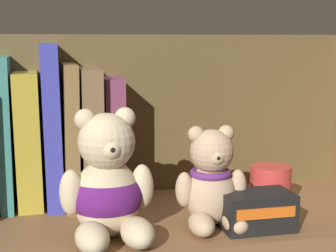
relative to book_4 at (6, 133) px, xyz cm
name	(u,v)px	position (x,y,z in cm)	size (l,w,h in cm)	color
shelf_board	(154,224)	(19.78, -9.80, -12.02)	(69.95, 25.73, 2.00)	brown
shelf_back_panel	(136,121)	(19.78, 3.67, 0.58)	(72.35, 1.20, 27.19)	brown
book_4	(6,133)	(0.00, 0.00, 0.00)	(1.77, 10.90, 22.03)	#347971
book_5	(28,140)	(3.08, 0.00, -1.13)	(3.51, 10.29, 19.77)	#A9952D
book_6	(51,125)	(6.48, 0.00, 0.92)	(2.43, 11.84, 23.88)	#373BA7
book_7	(70,134)	(9.12, 0.00, -0.54)	(1.98, 14.39, 20.96)	brown
book_8	(90,135)	(12.04, 0.00, -0.84)	(3.01, 13.71, 20.35)	brown
book_9	(112,139)	(15.41, 0.00, -1.58)	(2.85, 10.66, 18.87)	#703551
teddy_bear_larger	(108,188)	(12.64, -16.32, -4.64)	(11.90, 12.48, 16.22)	beige
teddy_bear_smaller	(212,184)	(26.49, -15.15, -5.32)	(9.71, 9.84, 13.35)	tan
pillar_candle	(270,187)	(37.24, -9.67, -7.89)	(5.96, 5.96, 6.25)	#C63833
small_product_box	(257,211)	(31.84, -17.64, -8.58)	(9.19, 6.03, 4.86)	black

